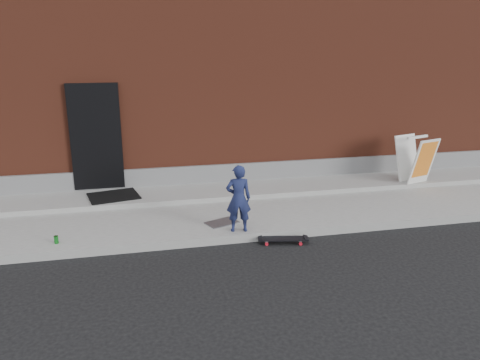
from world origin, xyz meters
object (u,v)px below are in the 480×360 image
object	(u,v)px
skateboard	(283,239)
pizza_sign	(416,159)
soda_can	(56,240)
child	(238,199)

from	to	relation	value
skateboard	pizza_sign	distance (m)	4.43
skateboard	soda_can	distance (m)	3.76
skateboard	pizza_sign	size ratio (longest dim) A/B	0.81
child	soda_can	size ratio (longest dim) A/B	9.25
child	skateboard	distance (m)	1.03
child	skateboard	size ratio (longest dim) A/B	1.38
child	soda_can	world-z (taller)	child
skateboard	soda_can	xyz separation A→B (m)	(-3.73, 0.48, 0.14)
skateboard	pizza_sign	xyz separation A→B (m)	(3.82, 2.14, 0.71)
child	soda_can	xyz separation A→B (m)	(-3.02, 0.12, -0.53)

